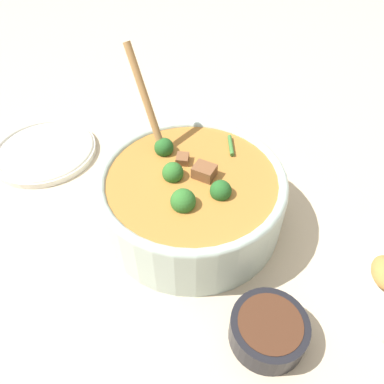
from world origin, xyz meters
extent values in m
plane|color=#C6B293|center=(0.00, 0.00, 0.00)|extent=(4.00, 4.00, 0.00)
cylinder|color=#B2C6BC|center=(0.00, 0.00, 0.05)|extent=(0.30, 0.30, 0.10)
torus|color=#B2C6BC|center=(0.00, 0.00, 0.10)|extent=(0.30, 0.30, 0.02)
cylinder|color=#B27533|center=(0.00, 0.00, 0.07)|extent=(0.28, 0.28, 0.07)
sphere|color=#235B23|center=(0.03, -0.07, 0.11)|extent=(0.03, 0.03, 0.03)
cylinder|color=#6B9956|center=(0.03, -0.07, 0.09)|extent=(0.01, 0.01, 0.01)
sphere|color=#2D6B28|center=(0.03, 0.05, 0.11)|extent=(0.04, 0.04, 0.04)
cylinder|color=#6B9956|center=(0.03, 0.05, 0.08)|extent=(0.01, 0.01, 0.02)
sphere|color=#2D6B28|center=(0.03, -0.01, 0.11)|extent=(0.03, 0.03, 0.03)
cylinder|color=#6B9956|center=(0.03, -0.01, 0.08)|extent=(0.01, 0.01, 0.02)
sphere|color=#235B23|center=(-0.03, 0.04, 0.11)|extent=(0.03, 0.03, 0.03)
cylinder|color=#6B9956|center=(-0.03, 0.04, 0.08)|extent=(0.01, 0.01, 0.01)
cube|color=brown|center=(-0.02, 0.00, 0.11)|extent=(0.04, 0.04, 0.02)
cube|color=brown|center=(0.01, -0.04, 0.10)|extent=(0.03, 0.03, 0.02)
cylinder|color=#3D7533|center=(-0.08, -0.06, 0.10)|extent=(0.02, 0.05, 0.01)
ellipsoid|color=#A87A47|center=(0.03, -0.07, 0.10)|extent=(0.04, 0.03, 0.01)
cylinder|color=#A87A47|center=(0.05, -0.11, 0.18)|extent=(0.05, 0.09, 0.17)
cylinder|color=black|center=(-0.05, 0.23, 0.02)|extent=(0.10, 0.10, 0.04)
cylinder|color=#472819|center=(-0.05, 0.23, 0.04)|extent=(0.08, 0.08, 0.01)
cylinder|color=silver|center=(0.26, -0.24, 0.01)|extent=(0.21, 0.21, 0.01)
torus|color=silver|center=(0.26, -0.24, 0.01)|extent=(0.20, 0.20, 0.01)
camera|label=1|loc=(0.10, 0.41, 0.50)|focal=35.00mm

